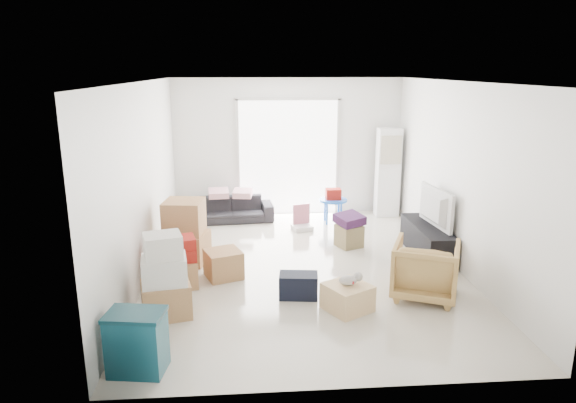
# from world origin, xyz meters

# --- Properties ---
(room_shell) EXTENTS (4.98, 6.48, 3.18)m
(room_shell) POSITION_xyz_m (0.00, 0.00, 1.35)
(room_shell) COLOR beige
(room_shell) RESTS_ON ground
(sliding_door) EXTENTS (2.10, 0.04, 2.33)m
(sliding_door) POSITION_xyz_m (0.00, 2.98, 1.24)
(sliding_door) COLOR white
(sliding_door) RESTS_ON room_shell
(ac_tower) EXTENTS (0.45, 0.30, 1.75)m
(ac_tower) POSITION_xyz_m (1.95, 2.65, 0.88)
(ac_tower) COLOR white
(ac_tower) RESTS_ON room_shell
(tv_console) EXTENTS (0.44, 1.47, 0.49)m
(tv_console) POSITION_xyz_m (2.00, 0.36, 0.24)
(tv_console) COLOR black
(tv_console) RESTS_ON room_shell
(television) EXTENTS (0.70, 1.09, 0.14)m
(television) POSITION_xyz_m (2.00, 0.36, 0.56)
(television) COLOR black
(television) RESTS_ON tv_console
(sofa) EXTENTS (1.61, 0.61, 0.62)m
(sofa) POSITION_xyz_m (-1.13, 2.50, 0.31)
(sofa) COLOR #232227
(sofa) RESTS_ON room_shell
(pillow_left) EXTENTS (0.40, 0.33, 0.12)m
(pillow_left) POSITION_xyz_m (-1.38, 2.53, 0.67)
(pillow_left) COLOR #EBABB4
(pillow_left) RESTS_ON sofa
(pillow_right) EXTENTS (0.38, 0.32, 0.12)m
(pillow_right) POSITION_xyz_m (-0.91, 2.50, 0.67)
(pillow_right) COLOR #EBABB4
(pillow_right) RESTS_ON sofa
(armchair) EXTENTS (1.03, 1.00, 0.82)m
(armchair) POSITION_xyz_m (1.45, -1.11, 0.41)
(armchair) COLOR tan
(armchair) RESTS_ON room_shell
(storage_bins) EXTENTS (0.60, 0.46, 0.63)m
(storage_bins) POSITION_xyz_m (-1.90, -2.56, 0.32)
(storage_bins) COLOR #134858
(storage_bins) RESTS_ON room_shell
(box_stack_a) EXTENTS (0.65, 0.58, 1.02)m
(box_stack_a) POSITION_xyz_m (-1.80, -1.39, 0.46)
(box_stack_a) COLOR #B37D50
(box_stack_a) RESTS_ON room_shell
(box_stack_b) EXTENTS (0.63, 0.63, 0.68)m
(box_stack_b) POSITION_xyz_m (-1.80, -0.52, 0.32)
(box_stack_b) COLOR #B37D50
(box_stack_b) RESTS_ON room_shell
(box_stack_c) EXTENTS (0.76, 0.69, 0.97)m
(box_stack_c) POSITION_xyz_m (-1.77, 0.37, 0.47)
(box_stack_c) COLOR #B37D50
(box_stack_c) RESTS_ON room_shell
(loose_box) EXTENTS (0.60, 0.60, 0.39)m
(loose_box) POSITION_xyz_m (-1.17, -0.27, 0.20)
(loose_box) COLOR #B37D50
(loose_box) RESTS_ON room_shell
(duffel_bag) EXTENTS (0.52, 0.35, 0.32)m
(duffel_bag) POSITION_xyz_m (-0.18, -1.01, 0.16)
(duffel_bag) COLOR black
(duffel_bag) RESTS_ON room_shell
(ottoman) EXTENTS (0.48, 0.48, 0.37)m
(ottoman) POSITION_xyz_m (0.85, 0.87, 0.18)
(ottoman) COLOR #8D7852
(ottoman) RESTS_ON room_shell
(blanket) EXTENTS (0.54, 0.54, 0.14)m
(blanket) POSITION_xyz_m (0.85, 0.87, 0.44)
(blanket) COLOR #411E4D
(blanket) RESTS_ON ottoman
(kids_table) EXTENTS (0.54, 0.54, 0.66)m
(kids_table) POSITION_xyz_m (0.80, 2.24, 0.48)
(kids_table) COLOR blue
(kids_table) RESTS_ON room_shell
(toy_walker) EXTENTS (0.41, 0.38, 0.46)m
(toy_walker) POSITION_xyz_m (0.16, 1.86, 0.13)
(toy_walker) COLOR silver
(toy_walker) RESTS_ON room_shell
(wood_crate) EXTENTS (0.67, 0.67, 0.33)m
(wood_crate) POSITION_xyz_m (0.38, -1.41, 0.16)
(wood_crate) COLOR #E4C083
(wood_crate) RESTS_ON room_shell
(plush_bunny) EXTENTS (0.30, 0.17, 0.15)m
(plush_bunny) POSITION_xyz_m (0.42, -1.40, 0.40)
(plush_bunny) COLOR #B2ADA8
(plush_bunny) RESTS_ON wood_crate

